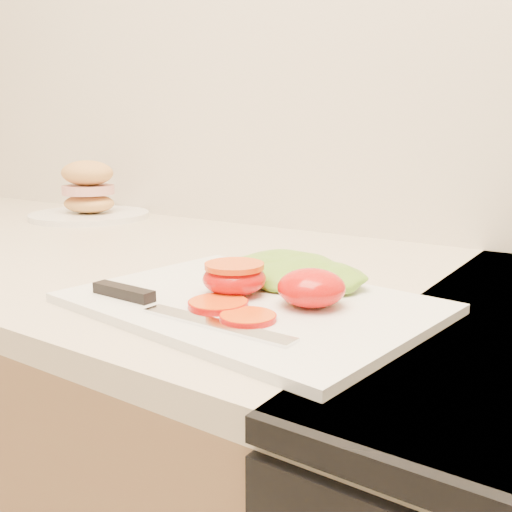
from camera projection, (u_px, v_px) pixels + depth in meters
The scene contains 9 objects.
cutting_board at pixel (251, 303), 0.61m from camera, with size 0.37×0.27×0.01m, color silver.
tomato_half_dome at pixel (311, 288), 0.58m from camera, with size 0.07×0.07×0.04m, color red.
tomato_half_cut at pixel (234, 277), 0.62m from camera, with size 0.07×0.07×0.04m.
tomato_slice_0 at pixel (218, 304), 0.58m from camera, with size 0.06×0.06×0.01m, color orange.
tomato_slice_1 at pixel (248, 317), 0.54m from camera, with size 0.05×0.05×0.01m, color orange.
lettuce_leaf_0 at pixel (284, 271), 0.68m from camera, with size 0.15×0.10×0.03m, color #67AF2E.
lettuce_leaf_1 at pixel (319, 278), 0.65m from camera, with size 0.11×0.08×0.02m, color #67AF2E.
knife at pixel (156, 303), 0.58m from camera, with size 0.27×0.04×0.01m.
sandwich_plate at pixel (89, 197), 1.24m from camera, with size 0.26×0.26×0.13m.
Camera 1 is at (0.37, 1.06, 1.11)m, focal length 40.00 mm.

